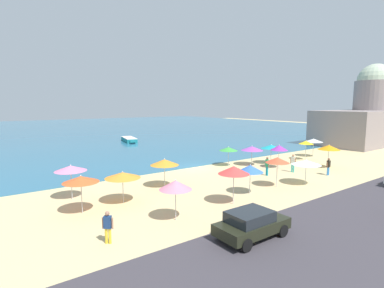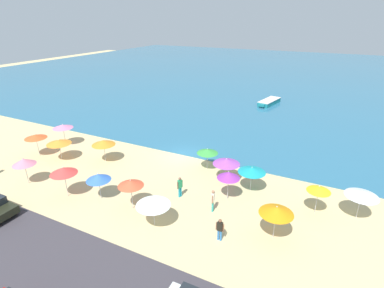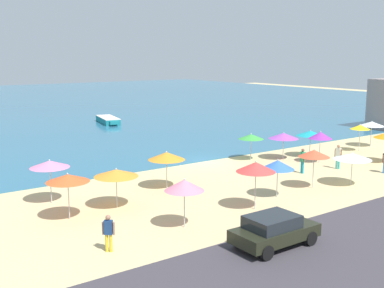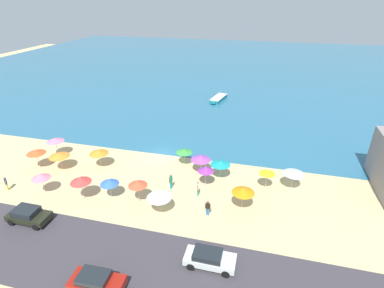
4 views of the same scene
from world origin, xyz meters
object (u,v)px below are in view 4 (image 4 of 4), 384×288
at_px(beach_umbrella_12, 55,140).
at_px(beach_umbrella_13, 138,184).
at_px(beach_umbrella_6, 243,190).
at_px(beach_umbrella_11, 159,196).
at_px(beach_umbrella_2, 109,182).
at_px(beach_umbrella_15, 36,152).
at_px(beach_umbrella_9, 206,169).
at_px(beach_umbrella_10, 99,152).
at_px(bather_3, 6,183).
at_px(parked_car_2, 209,258).
at_px(parked_car_0, 28,215).
at_px(beach_umbrella_5, 220,163).
at_px(skiff_nearshore, 218,99).
at_px(beach_umbrella_1, 294,172).
at_px(beach_umbrella_3, 201,158).
at_px(beach_umbrella_4, 59,155).
at_px(bather_1, 171,181).
at_px(bather_0, 208,207).
at_px(beach_umbrella_0, 184,151).
at_px(parked_car_3, 96,282).
at_px(beach_umbrella_8, 41,176).
at_px(bather_2, 198,188).
at_px(beach_umbrella_14, 267,172).
at_px(beach_umbrella_7, 80,180).

height_order(beach_umbrella_12, beach_umbrella_13, beach_umbrella_13).
bearing_deg(beach_umbrella_6, beach_umbrella_11, -162.71).
relative_size(beach_umbrella_2, beach_umbrella_15, 0.93).
distance_m(beach_umbrella_9, beach_umbrella_10, 13.58).
bearing_deg(bather_3, parked_car_2, -11.10).
bearing_deg(parked_car_0, beach_umbrella_5, 36.49).
distance_m(beach_umbrella_9, skiff_nearshore, 30.01).
relative_size(parked_car_0, skiff_nearshore, 0.67).
distance_m(beach_umbrella_6, beach_umbrella_10, 18.35).
bearing_deg(beach_umbrella_1, beach_umbrella_13, -157.57).
relative_size(beach_umbrella_2, parked_car_2, 0.57).
xyz_separation_m(beach_umbrella_3, beach_umbrella_4, (-16.73, -3.56, 0.05)).
xyz_separation_m(beach_umbrella_4, bather_1, (14.32, -0.62, -0.95)).
bearing_deg(bather_1, bather_0, -35.10).
bearing_deg(beach_umbrella_6, beach_umbrella_0, 138.58).
bearing_deg(beach_umbrella_9, beach_umbrella_11, -122.30).
bearing_deg(beach_umbrella_5, parked_car_3, -109.93).
distance_m(beach_umbrella_1, beach_umbrella_13, 16.71).
bearing_deg(beach_umbrella_9, beach_umbrella_0, 131.93).
bearing_deg(beach_umbrella_4, beach_umbrella_5, 8.64).
relative_size(beach_umbrella_8, parked_car_3, 0.62).
xyz_separation_m(beach_umbrella_11, beach_umbrella_13, (-2.61, 0.95, 0.35)).
height_order(parked_car_2, parked_car_3, parked_car_3).
relative_size(beach_umbrella_0, parked_car_2, 0.54).
bearing_deg(beach_umbrella_9, skiff_nearshore, 96.96).
distance_m(bather_2, parked_car_0, 16.50).
distance_m(beach_umbrella_1, beach_umbrella_15, 30.33).
distance_m(beach_umbrella_1, beach_umbrella_8, 27.09).
bearing_deg(beach_umbrella_14, beach_umbrella_12, 177.87).
bearing_deg(beach_umbrella_8, beach_umbrella_7, 1.02).
distance_m(beach_umbrella_12, bather_3, 8.35).
bearing_deg(bather_1, beach_umbrella_3, 60.08).
xyz_separation_m(beach_umbrella_9, parked_car_0, (-14.94, -9.93, -1.38)).
bearing_deg(beach_umbrella_3, beach_umbrella_15, -168.64).
distance_m(beach_umbrella_0, parked_car_3, 18.99).
xyz_separation_m(beach_umbrella_11, bather_3, (-17.52, -0.66, -0.98)).
height_order(beach_umbrella_9, skiff_nearshore, beach_umbrella_9).
height_order(beach_umbrella_10, parked_car_2, beach_umbrella_10).
xyz_separation_m(beach_umbrella_7, beach_umbrella_9, (11.93, 5.51, -0.17)).
height_order(beach_umbrella_0, beach_umbrella_5, beach_umbrella_5).
distance_m(beach_umbrella_1, beach_umbrella_11, 14.78).
bearing_deg(parked_car_0, beach_umbrella_4, 108.12).
height_order(beach_umbrella_11, bather_2, beach_umbrella_11).
bearing_deg(beach_umbrella_10, parked_car_3, -61.24).
bearing_deg(beach_umbrella_5, beach_umbrella_3, 165.51).
distance_m(bather_3, skiff_nearshore, 39.85).
bearing_deg(beach_umbrella_2, beach_umbrella_6, 6.26).
distance_m(beach_umbrella_6, parked_car_2, 8.05).
height_order(beach_umbrella_2, beach_umbrella_9, beach_umbrella_9).
relative_size(beach_umbrella_1, beach_umbrella_13, 0.94).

